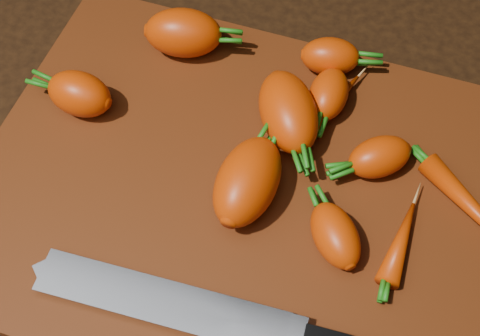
% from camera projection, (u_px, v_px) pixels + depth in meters
% --- Properties ---
extents(ground, '(2.00, 2.00, 0.01)m').
position_uv_depth(ground, '(237.00, 195.00, 0.65)').
color(ground, black).
extents(cutting_board, '(0.50, 0.40, 0.01)m').
position_uv_depth(cutting_board, '(237.00, 189.00, 0.65)').
color(cutting_board, '#4E200A').
rests_on(cutting_board, ground).
extents(carrot_0, '(0.09, 0.07, 0.05)m').
position_uv_depth(carrot_0, '(183.00, 33.00, 0.71)').
color(carrot_0, '#DE4008').
rests_on(carrot_0, cutting_board).
extents(carrot_1, '(0.07, 0.05, 0.05)m').
position_uv_depth(carrot_1, '(79.00, 94.00, 0.67)').
color(carrot_1, '#DE4008').
rests_on(carrot_1, cutting_board).
extents(carrot_2, '(0.10, 0.11, 0.06)m').
position_uv_depth(carrot_2, '(288.00, 112.00, 0.65)').
color(carrot_2, '#DE4008').
rests_on(carrot_2, cutting_board).
extents(carrot_3, '(0.06, 0.10, 0.06)m').
position_uv_depth(carrot_3, '(248.00, 181.00, 0.61)').
color(carrot_3, '#DE4008').
rests_on(carrot_3, cutting_board).
extents(carrot_4, '(0.07, 0.07, 0.04)m').
position_uv_depth(carrot_4, '(380.00, 157.00, 0.63)').
color(carrot_4, '#DE4008').
rests_on(carrot_4, cutting_board).
extents(carrot_5, '(0.07, 0.05, 0.04)m').
position_uv_depth(carrot_5, '(330.00, 56.00, 0.70)').
color(carrot_5, '#DE4008').
rests_on(carrot_5, cutting_board).
extents(carrot_6, '(0.07, 0.08, 0.04)m').
position_uv_depth(carrot_6, '(335.00, 235.00, 0.59)').
color(carrot_6, '#DE4008').
rests_on(carrot_6, cutting_board).
extents(carrot_7, '(0.05, 0.10, 0.02)m').
position_uv_depth(carrot_7, '(332.00, 106.00, 0.68)').
color(carrot_7, '#DE4008').
rests_on(carrot_7, cutting_board).
extents(carrot_8, '(0.12, 0.10, 0.02)m').
position_uv_depth(carrot_8, '(477.00, 213.00, 0.61)').
color(carrot_8, '#DE4008').
rests_on(carrot_8, cutting_board).
extents(carrot_9, '(0.03, 0.09, 0.02)m').
position_uv_depth(carrot_9, '(401.00, 242.00, 0.60)').
color(carrot_9, '#DE4008').
rests_on(carrot_9, cutting_board).
extents(carrot_10, '(0.04, 0.06, 0.04)m').
position_uv_depth(carrot_10, '(328.00, 94.00, 0.67)').
color(carrot_10, '#DE4008').
rests_on(carrot_10, cutting_board).
extents(knife, '(0.36, 0.05, 0.02)m').
position_uv_depth(knife, '(186.00, 308.00, 0.57)').
color(knife, gray).
rests_on(knife, cutting_board).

